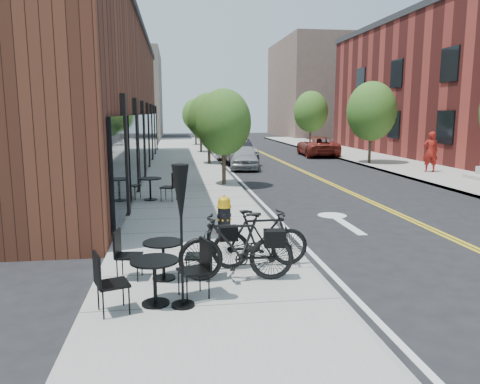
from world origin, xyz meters
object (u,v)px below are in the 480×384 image
bicycle_left (236,247)px  bicycle_right (260,238)px  fire_hydrant (224,215)px  bistro_set_c (150,186)px  bistro_set_a (155,275)px  parked_car_a (244,157)px  parked_car_far (318,146)px  parked_car_c (224,140)px  bistro_set_b (163,255)px  patio_umbrella (181,206)px  pedestrian (430,152)px  parked_car_b (236,150)px

bicycle_left → bicycle_right: size_ratio=1.08×
fire_hydrant → bistro_set_c: 5.00m
bistro_set_a → bicycle_left: bearing=12.9°
bicycle_left → parked_car_a: bicycle_left is taller
bicycle_right → bistro_set_a: bicycle_right is taller
parked_car_far → fire_hydrant: bearing=71.3°
parked_car_c → parked_car_a: bearing=-91.0°
fire_hydrant → bistro_set_a: 4.39m
parked_car_a → parked_car_c: (0.41, 14.54, 0.11)m
bistro_set_b → fire_hydrant: bearing=74.0°
bicycle_right → patio_umbrella: patio_umbrella is taller
parked_car_a → bistro_set_b: bearing=-95.4°
bistro_set_a → bistro_set_c: size_ratio=0.96×
bistro_set_b → parked_car_a: (3.94, 16.74, 0.08)m
bistro_set_c → pedestrian: pedestrian is taller
bicycle_right → parked_car_a: bearing=-10.7°
pedestrian → parked_car_b: bearing=-23.0°
bicycle_left → parked_car_far: 25.34m
parked_car_b → parked_car_c: parked_car_b is taller
bicycle_right → patio_umbrella: (-1.48, -1.62, 0.98)m
bistro_set_c → parked_car_a: 10.18m
fire_hydrant → bistro_set_c: bearing=88.3°
patio_umbrella → parked_car_c: bearing=82.9°
bistro_set_c → parked_car_a: (4.53, 9.11, 0.03)m
bistro_set_a → parked_car_b: size_ratio=0.38×
bistro_set_b → parked_car_far: size_ratio=0.34×
bistro_set_b → parked_car_a: parked_car_a is taller
bistro_set_c → patio_umbrella: 8.96m
bicycle_left → bistro_set_c: bicycle_left is taller
parked_car_far → parked_car_a: bearing=52.0°
bistro_set_b → parked_car_c: (4.35, 31.28, 0.19)m
patio_umbrella → parked_car_b: size_ratio=0.47×
bistro_set_b → bistro_set_c: bearing=102.9°
bistro_set_b → parked_car_a: 17.20m
parked_car_a → parked_car_far: parked_car_far is taller
bistro_set_b → bistro_set_c: (-0.59, 7.63, 0.04)m
bicycle_left → pedestrian: pedestrian is taller
bistro_set_c → fire_hydrant: bearing=-44.4°
bicycle_left → parked_car_far: size_ratio=0.41×
parked_car_far → bistro_set_c: bearing=60.4°
fire_hydrant → pedestrian: pedestrian is taller
bicycle_left → bistro_set_a: (-1.34, -0.85, -0.14)m
bistro_set_b → bistro_set_c: 7.65m
bistro_set_a → parked_car_b: 21.33m
bistro_set_c → parked_car_b: 13.02m
patio_umbrella → bicycle_right: bearing=47.7°
bistro_set_c → parked_car_a: size_ratio=0.48×
fire_hydrant → parked_car_b: (2.49, 16.82, 0.19)m
parked_car_c → bistro_set_b: bearing=-97.4°
bicycle_right → parked_car_b: (2.09, 19.46, 0.08)m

